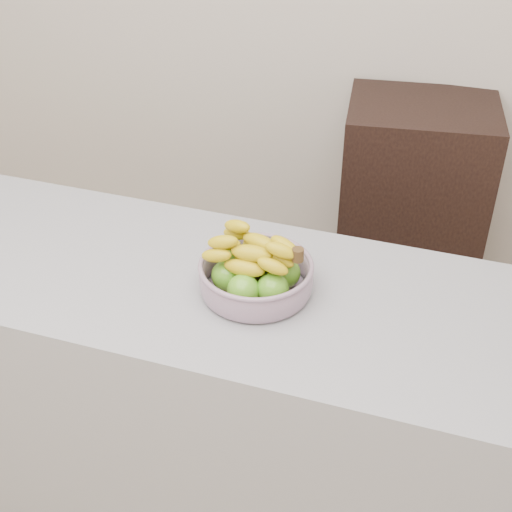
{
  "coord_description": "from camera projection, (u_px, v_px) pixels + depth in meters",
  "views": [
    {
      "loc": [
        0.69,
        -0.61,
        1.94
      ],
      "look_at": [
        0.27,
        0.65,
        1.0
      ],
      "focal_mm": 50.0,
      "sensor_mm": 36.0,
      "label": 1
    }
  ],
  "objects": [
    {
      "name": "cabinet",
      "position": [
        409.0,
        220.0,
        2.75
      ],
      "size": [
        0.58,
        0.49,
        0.95
      ],
      "primitive_type": "cube",
      "rotation": [
        0.0,
        0.0,
        0.14
      ],
      "color": "black",
      "rests_on": "ground"
    },
    {
      "name": "counter",
      "position": [
        167.0,
        398.0,
        2.02
      ],
      "size": [
        2.0,
        0.6,
        0.9
      ],
      "primitive_type": "cube",
      "color": "#93949A",
      "rests_on": "ground"
    },
    {
      "name": "fruit_bowl",
      "position": [
        256.0,
        273.0,
        1.66
      ],
      "size": [
        0.27,
        0.27,
        0.15
      ],
      "rotation": [
        0.0,
        0.0,
        -0.12
      ],
      "color": "#A7B1C9",
      "rests_on": "counter"
    }
  ]
}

